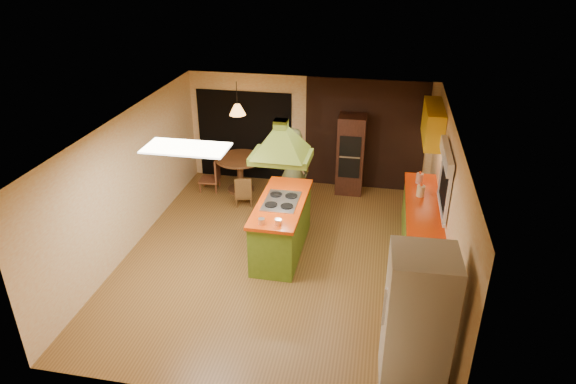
% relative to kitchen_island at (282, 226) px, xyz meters
% --- Properties ---
extents(ground, '(6.50, 6.50, 0.00)m').
position_rel_kitchen_island_xyz_m(ground, '(0.02, -0.23, -0.51)').
color(ground, brown).
rests_on(ground, ground).
extents(room_walls, '(5.50, 6.50, 6.50)m').
position_rel_kitchen_island_xyz_m(room_walls, '(0.02, -0.23, 0.74)').
color(room_walls, '#F8E0B2').
rests_on(room_walls, ground).
extents(ceiling_plane, '(6.50, 6.50, 0.00)m').
position_rel_kitchen_island_xyz_m(ceiling_plane, '(0.02, -0.23, 1.99)').
color(ceiling_plane, silver).
rests_on(ceiling_plane, room_walls).
extents(brick_panel, '(2.64, 0.03, 2.50)m').
position_rel_kitchen_island_xyz_m(brick_panel, '(1.27, 3.00, 0.74)').
color(brick_panel, '#381E14').
rests_on(brick_panel, ground).
extents(nook_opening, '(2.20, 0.03, 2.10)m').
position_rel_kitchen_island_xyz_m(nook_opening, '(-1.48, 3.00, 0.54)').
color(nook_opening, black).
rests_on(nook_opening, ground).
extents(right_counter, '(0.62, 3.05, 0.92)m').
position_rel_kitchen_island_xyz_m(right_counter, '(2.47, 0.37, -0.05)').
color(right_counter, olive).
rests_on(right_counter, ground).
extents(upper_cabinets, '(0.34, 1.40, 0.70)m').
position_rel_kitchen_island_xyz_m(upper_cabinets, '(2.59, 1.97, 1.44)').
color(upper_cabinets, yellow).
rests_on(upper_cabinets, room_walls).
extents(window_right, '(0.12, 1.35, 1.06)m').
position_rel_kitchen_island_xyz_m(window_right, '(2.72, 0.17, 1.26)').
color(window_right, black).
rests_on(window_right, room_walls).
extents(fluor_panel, '(1.20, 0.60, 0.03)m').
position_rel_kitchen_island_xyz_m(fluor_panel, '(-1.08, -1.43, 1.98)').
color(fluor_panel, white).
rests_on(fluor_panel, ceiling_plane).
extents(kitchen_island, '(0.83, 2.03, 1.02)m').
position_rel_kitchen_island_xyz_m(kitchen_island, '(0.00, 0.00, 0.00)').
color(kitchen_island, olive).
rests_on(kitchen_island, ground).
extents(range_hood, '(1.01, 0.74, 0.79)m').
position_rel_kitchen_island_xyz_m(range_hood, '(0.00, 0.00, 1.74)').
color(range_hood, '#596B1A').
rests_on(range_hood, ceiling_plane).
extents(man, '(0.79, 0.63, 1.90)m').
position_rel_kitchen_island_xyz_m(man, '(-0.05, 1.36, 0.44)').
color(man, '#50522B').
rests_on(man, ground).
extents(refrigerator, '(0.82, 0.78, 1.92)m').
position_rel_kitchen_island_xyz_m(refrigerator, '(2.25, -2.71, 0.45)').
color(refrigerator, silver).
rests_on(refrigerator, ground).
extents(wall_oven, '(0.59, 0.60, 1.78)m').
position_rel_kitchen_island_xyz_m(wall_oven, '(1.00, 2.71, 0.38)').
color(wall_oven, '#442116').
rests_on(wall_oven, ground).
extents(dining_table, '(1.07, 1.07, 0.80)m').
position_rel_kitchen_island_xyz_m(dining_table, '(-1.41, 2.28, 0.05)').
color(dining_table, brown).
rests_on(dining_table, ground).
extents(chair_left, '(0.46, 0.46, 0.77)m').
position_rel_kitchen_island_xyz_m(chair_left, '(-2.11, 2.18, -0.12)').
color(chair_left, brown).
rests_on(chair_left, ground).
extents(chair_near, '(0.45, 0.45, 0.67)m').
position_rel_kitchen_island_xyz_m(chair_near, '(-1.16, 1.63, -0.17)').
color(chair_near, brown).
rests_on(chair_near, ground).
extents(pendant_lamp, '(0.43, 0.43, 0.23)m').
position_rel_kitchen_island_xyz_m(pendant_lamp, '(-1.41, 2.28, 1.39)').
color(pendant_lamp, '#FF9E3F').
rests_on(pendant_lamp, ceiling_plane).
extents(canister_large, '(0.17, 0.17, 0.20)m').
position_rel_kitchen_island_xyz_m(canister_large, '(2.42, 1.42, 0.51)').
color(canister_large, beige).
rests_on(canister_large, right_counter).
extents(canister_medium, '(0.19, 0.19, 0.21)m').
position_rel_kitchen_island_xyz_m(canister_medium, '(2.42, 0.85, 0.51)').
color(canister_medium, '#EEE7BF').
rests_on(canister_medium, right_counter).
extents(canister_small, '(0.17, 0.17, 0.17)m').
position_rel_kitchen_island_xyz_m(canister_small, '(2.42, 0.93, 0.50)').
color(canister_small, beige).
rests_on(canister_small, right_counter).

